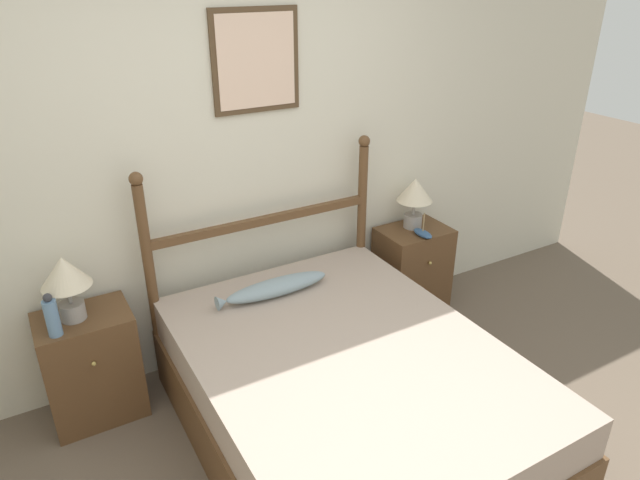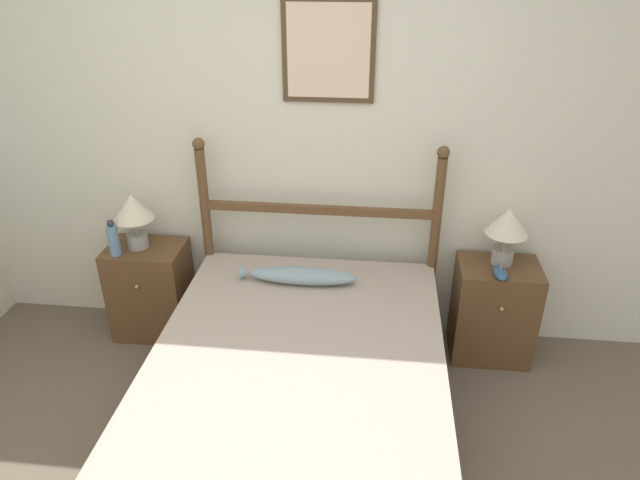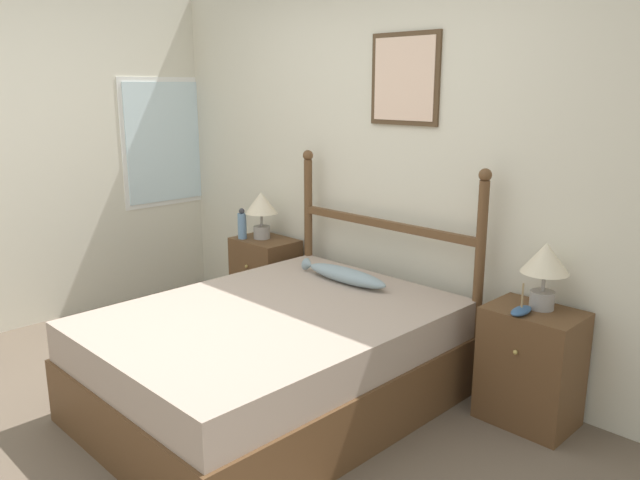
% 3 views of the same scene
% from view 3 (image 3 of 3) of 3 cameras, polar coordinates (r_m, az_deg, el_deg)
% --- Properties ---
extents(ground_plane, '(16.00, 16.00, 0.00)m').
position_cam_3_polar(ground_plane, '(3.58, -13.98, -16.79)').
color(ground_plane, brown).
extents(wall_back, '(6.40, 0.08, 2.55)m').
position_cam_3_polar(wall_back, '(4.25, 5.44, 6.78)').
color(wall_back, beige).
rests_on(wall_back, ground_plane).
extents(wall_left, '(0.08, 6.40, 2.55)m').
position_cam_3_polar(wall_left, '(5.09, -27.16, 6.46)').
color(wall_left, beige).
rests_on(wall_left, ground_plane).
extents(bed, '(1.49, 1.98, 0.58)m').
position_cam_3_polar(bed, '(3.63, -4.24, -10.82)').
color(bed, brown).
rests_on(bed, ground_plane).
extents(headboard, '(1.50, 0.07, 1.36)m').
position_cam_3_polar(headboard, '(4.12, 5.82, -0.92)').
color(headboard, brown).
rests_on(headboard, ground_plane).
extents(nightstand_left, '(0.49, 0.38, 0.65)m').
position_cam_3_polar(nightstand_left, '(4.94, -4.98, -3.56)').
color(nightstand_left, brown).
rests_on(nightstand_left, ground_plane).
extents(nightstand_right, '(0.49, 0.38, 0.65)m').
position_cam_3_polar(nightstand_right, '(3.63, 18.70, -10.89)').
color(nightstand_right, brown).
rests_on(nightstand_right, ground_plane).
extents(table_lamp_left, '(0.25, 0.25, 0.36)m').
position_cam_3_polar(table_lamp_left, '(4.82, -5.40, 3.04)').
color(table_lamp_left, gray).
rests_on(table_lamp_left, nightstand_left).
extents(table_lamp_right, '(0.25, 0.25, 0.36)m').
position_cam_3_polar(table_lamp_right, '(3.47, 19.89, -2.05)').
color(table_lamp_right, gray).
rests_on(table_lamp_right, nightstand_right).
extents(bottle, '(0.07, 0.07, 0.24)m').
position_cam_3_polar(bottle, '(4.86, -7.14, 1.39)').
color(bottle, '#668CB2').
rests_on(bottle, nightstand_left).
extents(model_boat, '(0.08, 0.17, 0.17)m').
position_cam_3_polar(model_boat, '(3.42, 17.93, -6.14)').
color(model_boat, '#335684').
rests_on(model_boat, nightstand_right).
extents(fish_pillow, '(0.69, 0.15, 0.09)m').
position_cam_3_polar(fish_pillow, '(3.99, 2.26, -3.21)').
color(fish_pillow, '#8499A3').
rests_on(fish_pillow, bed).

